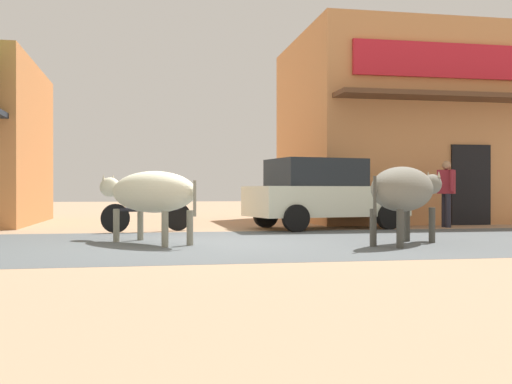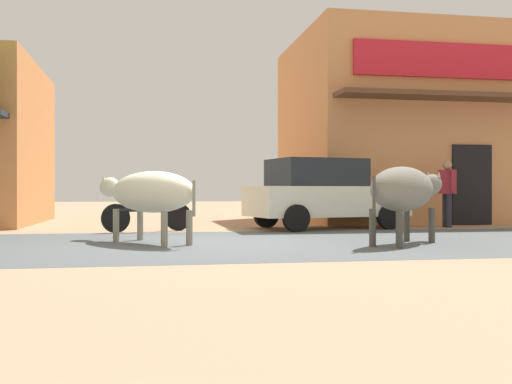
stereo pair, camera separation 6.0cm
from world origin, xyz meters
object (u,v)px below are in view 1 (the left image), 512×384
object	(u,v)px
parked_motorcycle	(149,210)
pedestrian_by_shop	(446,188)
parked_hatchback_car	(323,193)
cow_near_brown	(150,192)
cow_far_dark	(405,190)

from	to	relation	value
parked_motorcycle	pedestrian_by_shop	distance (m)	7.21
parked_hatchback_car	pedestrian_by_shop	world-z (taller)	parked_hatchback_car
pedestrian_by_shop	cow_near_brown	bearing A→B (deg)	-155.71
parked_motorcycle	cow_near_brown	world-z (taller)	cow_near_brown
cow_far_dark	parked_motorcycle	bearing A→B (deg)	136.45
cow_near_brown	parked_motorcycle	bearing A→B (deg)	89.80
parked_hatchback_car	parked_motorcycle	world-z (taller)	parked_hatchback_car
cow_near_brown	cow_far_dark	bearing A→B (deg)	-13.30
cow_near_brown	cow_far_dark	world-z (taller)	cow_far_dark
cow_near_brown	pedestrian_by_shop	bearing A→B (deg)	24.29
parked_motorcycle	pedestrian_by_shop	size ratio (longest dim) A/B	1.20
parked_hatchback_car	pedestrian_by_shop	bearing A→B (deg)	-1.76
cow_near_brown	parked_hatchback_car	bearing A→B (deg)	39.34
parked_hatchback_car	pedestrian_by_shop	xyz separation A→B (m)	(3.12, -0.10, 0.12)
parked_hatchback_car	pedestrian_by_shop	distance (m)	3.12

